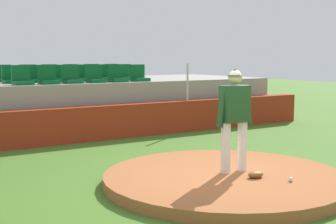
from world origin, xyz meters
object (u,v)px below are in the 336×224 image
(stadium_chair_8, at_px, (61,77))
(stadium_chair_9, at_px, (83,76))
(pitcher, at_px, (235,112))
(stadium_chair_15, at_px, (72,75))
(stadium_chair_16, at_px, (93,75))
(stadium_chair_1, at_px, (48,78))
(stadium_chair_5, at_px, (139,76))
(stadium_chair_3, at_px, (95,77))
(stadium_chair_6, at_px, (12,78))
(stadium_chair_14, at_px, (50,75))
(stadium_chair_10, at_px, (104,76))
(stadium_chair_13, at_px, (29,76))
(stadium_chair_2, at_px, (72,78))
(stadium_chair_11, at_px, (125,75))
(baseball, at_px, (291,179))
(fielding_glove, at_px, (256,174))
(stadium_chair_0, at_px, (22,79))
(stadium_chair_7, at_px, (38,77))
(stadium_chair_4, at_px, (117,77))
(stadium_chair_12, at_px, (4,76))

(stadium_chair_8, height_order, stadium_chair_9, same)
(pitcher, bearing_deg, stadium_chair_15, 93.57)
(stadium_chair_9, relative_size, stadium_chair_16, 1.00)
(stadium_chair_1, relative_size, stadium_chair_9, 1.00)
(stadium_chair_1, distance_m, stadium_chair_5, 2.81)
(stadium_chair_5, relative_size, stadium_chair_8, 1.00)
(stadium_chair_3, relative_size, stadium_chair_15, 1.00)
(stadium_chair_3, height_order, stadium_chair_6, same)
(stadium_chair_9, xyz_separation_m, stadium_chair_14, (-0.70, 0.93, 0.00))
(stadium_chair_10, relative_size, stadium_chair_13, 1.00)
(stadium_chair_2, xyz_separation_m, stadium_chair_11, (2.12, 0.89, 0.00))
(stadium_chair_9, bearing_deg, baseball, 91.51)
(stadium_chair_14, bearing_deg, fielding_glove, 94.05)
(stadium_chair_1, height_order, stadium_chair_16, same)
(stadium_chair_5, bearing_deg, stadium_chair_10, -49.18)
(stadium_chair_13, height_order, stadium_chair_15, same)
(baseball, height_order, stadium_chair_11, stadium_chair_11)
(fielding_glove, distance_m, stadium_chair_11, 7.85)
(baseball, xyz_separation_m, stadium_chair_14, (-0.91, 9.01, 1.42))
(stadium_chair_13, relative_size, stadium_chair_16, 1.00)
(stadium_chair_0, height_order, stadium_chair_16, same)
(stadium_chair_13, bearing_deg, stadium_chair_10, 155.25)
(stadium_chair_11, bearing_deg, stadium_chair_3, 31.79)
(stadium_chair_3, distance_m, stadium_chair_14, 1.94)
(stadium_chair_9, bearing_deg, pitcher, 88.97)
(stadium_chair_6, relative_size, stadium_chair_10, 1.00)
(pitcher, relative_size, stadium_chair_1, 3.64)
(stadium_chair_7, height_order, stadium_chair_16, same)
(stadium_chair_7, distance_m, stadium_chair_11, 2.78)
(pitcher, height_order, stadium_chair_4, pitcher)
(stadium_chair_10, bearing_deg, stadium_chair_1, 23.52)
(stadium_chair_2, bearing_deg, stadium_chair_14, -90.63)
(stadium_chair_4, bearing_deg, stadium_chair_2, -0.19)
(baseball, distance_m, stadium_chair_5, 7.44)
(stadium_chair_15, bearing_deg, stadium_chair_10, 127.06)
(stadium_chair_9, height_order, stadium_chair_13, same)
(baseball, height_order, stadium_chair_1, stadium_chair_1)
(stadium_chair_0, height_order, stadium_chair_5, same)
(stadium_chair_4, height_order, stadium_chair_14, same)
(stadium_chair_0, xyz_separation_m, stadium_chair_6, (-0.04, 0.89, 0.00))
(stadium_chair_0, distance_m, stadium_chair_5, 3.50)
(stadium_chair_15, bearing_deg, stadium_chair_4, 110.81)
(stadium_chair_8, relative_size, stadium_chair_14, 1.00)
(fielding_glove, relative_size, stadium_chair_8, 0.60)
(stadium_chair_0, bearing_deg, stadium_chair_9, -156.36)
(stadium_chair_10, bearing_deg, stadium_chair_12, -18.90)
(stadium_chair_7, bearing_deg, baseball, 101.10)
(stadium_chair_8, relative_size, stadium_chair_13, 1.00)
(stadium_chair_5, distance_m, stadium_chair_7, 2.94)
(pitcher, distance_m, stadium_chair_16, 8.04)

